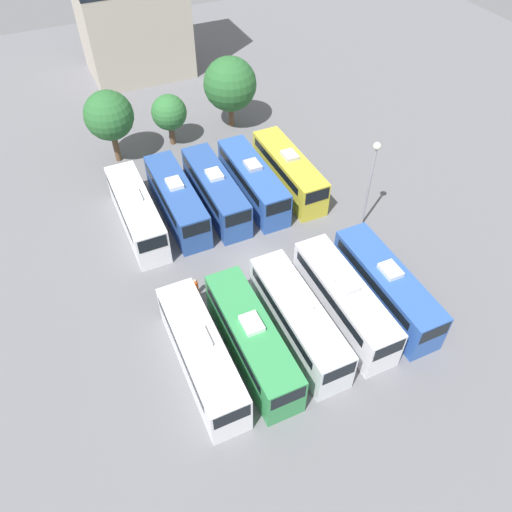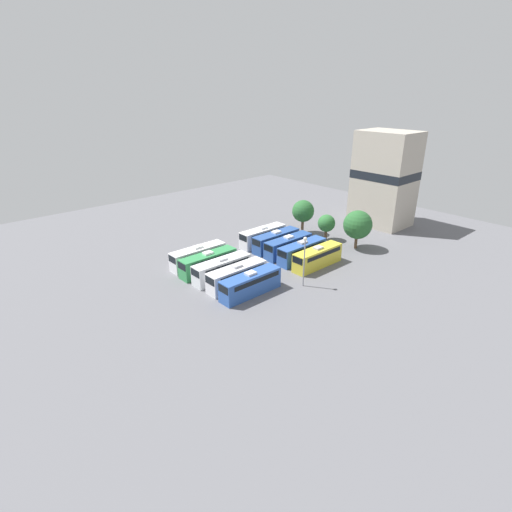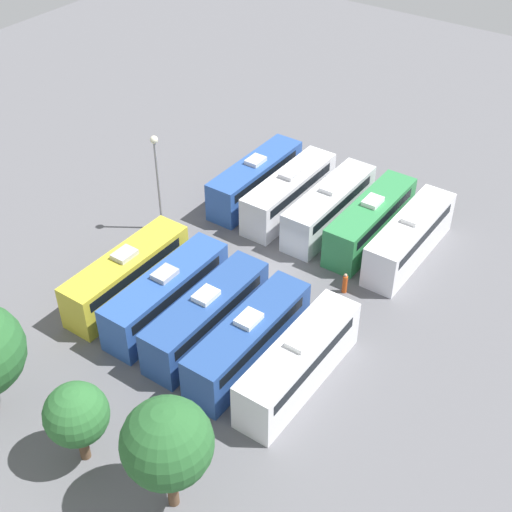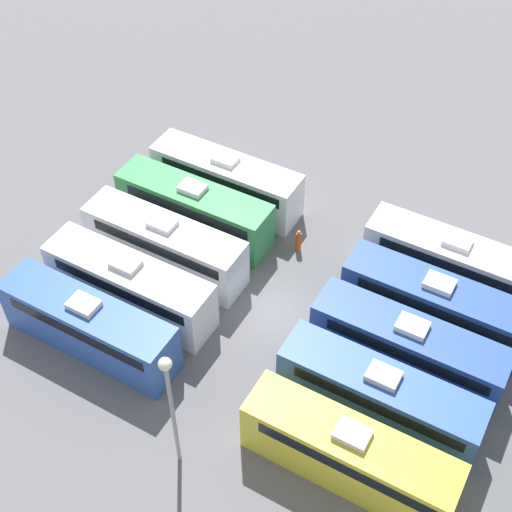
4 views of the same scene
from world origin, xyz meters
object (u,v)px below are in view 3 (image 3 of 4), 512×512
at_px(light_pole, 157,168).
at_px(tree_1, 76,415).
at_px(bus_6, 249,339).
at_px(tree_0, 167,444).
at_px(worker_person, 345,284).
at_px(bus_0, 410,237).
at_px(bus_5, 299,362).
at_px(bus_7, 207,315).
at_px(bus_8, 166,293).
at_px(bus_9, 127,274).
at_px(bus_2, 329,206).
at_px(bus_1, 370,220).
at_px(bus_4, 255,178).
at_px(bus_3, 289,192).

distance_m(light_pole, tree_1, 22.08).
relative_size(bus_6, light_pole, 1.26).
bearing_deg(light_pole, tree_0, 132.49).
xyz_separation_m(worker_person, tree_1, (4.81, 20.59, 2.77)).
bearing_deg(bus_0, bus_5, 90.30).
relative_size(bus_5, bus_7, 1.00).
bearing_deg(bus_6, bus_5, -177.07).
relative_size(bus_8, tree_0, 1.42).
bearing_deg(bus_9, bus_2, -115.06).
bearing_deg(bus_1, tree_0, 95.82).
bearing_deg(worker_person, bus_2, -51.28).
distance_m(bus_0, bus_5, 15.50).
relative_size(bus_4, light_pole, 1.26).
bearing_deg(tree_0, light_pole, -47.51).
bearing_deg(worker_person, bus_6, 79.76).
relative_size(bus_0, bus_7, 1.00).
height_order(bus_4, tree_0, tree_0).
height_order(bus_5, bus_8, same).
xyz_separation_m(bus_1, bus_4, (10.74, 0.15, 0.00)).
distance_m(bus_3, bus_6, 17.24).
bearing_deg(tree_0, bus_9, -39.16).
relative_size(bus_3, bus_5, 1.00).
relative_size(bus_2, bus_7, 1.00).
relative_size(bus_5, bus_6, 1.00).
bearing_deg(tree_1, bus_3, -81.40).
distance_m(bus_9, worker_person, 15.34).
relative_size(bus_7, tree_1, 1.94).
xyz_separation_m(bus_1, bus_7, (3.59, 15.76, 0.00)).
bearing_deg(bus_7, worker_person, -119.66).
distance_m(bus_3, light_pole, 11.11).
bearing_deg(bus_3, bus_8, 90.49).
bearing_deg(tree_0, bus_1, -84.18).
height_order(bus_7, worker_person, bus_7).
relative_size(bus_5, tree_1, 1.94).
distance_m(bus_5, bus_8, 10.66).
distance_m(bus_3, bus_8, 15.33).
xyz_separation_m(bus_7, light_pole, (10.59, -7.58, 3.72)).
bearing_deg(tree_1, bus_6, -105.50).
height_order(bus_7, bus_9, same).
bearing_deg(bus_7, bus_0, -114.42).
xyz_separation_m(bus_8, bus_9, (3.64, -0.01, 0.00)).
height_order(bus_5, bus_9, same).
distance_m(bus_0, tree_0, 26.52).
distance_m(bus_3, bus_7, 15.88).
distance_m(bus_4, bus_5, 21.16).
relative_size(bus_2, bus_5, 1.00).
xyz_separation_m(bus_3, tree_1, (-4.07, 26.92, 1.69)).
bearing_deg(worker_person, bus_7, 60.34).
relative_size(bus_6, worker_person, 6.28).
distance_m(bus_1, bus_5, 16.18).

